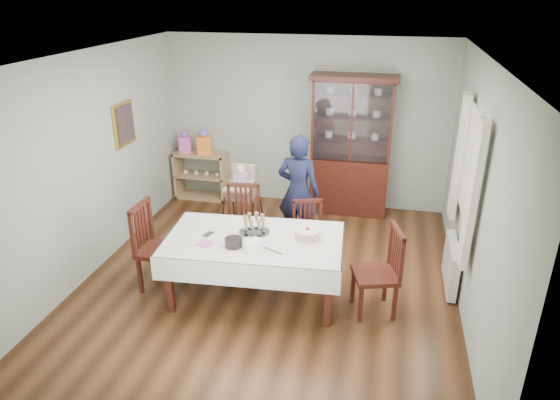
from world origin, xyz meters
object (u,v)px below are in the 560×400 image
(dining_table, at_px, (255,267))
(chair_end_left, at_px, (160,263))
(woman, at_px, (298,192))
(birthday_cake, at_px, (307,235))
(china_cabinet, at_px, (351,144))
(sideboard, at_px, (201,175))
(chair_far_left, at_px, (242,239))
(gift_bag_pink, at_px, (185,143))
(champagne_tray, at_px, (254,228))
(high_chair, at_px, (242,207))
(gift_bag_orange, at_px, (204,143))
(chair_far_right, at_px, (308,249))
(chair_end_right, at_px, (376,287))

(dining_table, relative_size, chair_end_left, 1.95)
(woman, distance_m, birthday_cake, 1.30)
(china_cabinet, bearing_deg, sideboard, 179.51)
(woman, bearing_deg, chair_far_left, 49.59)
(birthday_cake, distance_m, gift_bag_pink, 3.57)
(china_cabinet, bearing_deg, champagne_tray, -108.88)
(chair_far_left, bearing_deg, high_chair, 98.94)
(dining_table, distance_m, birthday_cake, 0.74)
(dining_table, height_order, gift_bag_orange, gift_bag_orange)
(champagne_tray, bearing_deg, high_chair, 112.01)
(china_cabinet, relative_size, chair_far_right, 2.45)
(birthday_cake, bearing_deg, china_cabinet, 84.42)
(china_cabinet, height_order, birthday_cake, china_cabinet)
(high_chair, xyz_separation_m, gift_bag_orange, (-0.97, 1.11, 0.57))
(champagne_tray, height_order, birthday_cake, birthday_cake)
(birthday_cake, bearing_deg, chair_far_right, 97.63)
(chair_far_right, relative_size, high_chair, 0.84)
(sideboard, xyz_separation_m, chair_end_left, (0.50, -2.71, -0.08))
(chair_far_right, bearing_deg, champagne_tray, -145.80)
(sideboard, xyz_separation_m, gift_bag_pink, (-0.24, -0.02, 0.56))
(dining_table, relative_size, sideboard, 2.31)
(dining_table, distance_m, gift_bag_orange, 3.14)
(chair_end_left, bearing_deg, chair_end_right, -86.55)
(china_cabinet, bearing_deg, chair_far_right, -100.14)
(high_chair, bearing_deg, dining_table, -65.70)
(chair_far_right, distance_m, chair_end_left, 1.85)
(chair_far_left, distance_m, gift_bag_orange, 2.32)
(china_cabinet, xyz_separation_m, gift_bag_orange, (-2.41, 0.00, -0.14))
(woman, bearing_deg, chair_end_right, 137.26)
(chair_far_left, relative_size, chair_far_right, 1.14)
(dining_table, distance_m, chair_far_left, 0.88)
(dining_table, height_order, chair_far_right, chair_far_right)
(china_cabinet, xyz_separation_m, gift_bag_pink, (-2.74, 0.00, -0.16))
(china_cabinet, relative_size, chair_far_left, 2.15)
(chair_end_left, height_order, gift_bag_pink, gift_bag_pink)
(woman, bearing_deg, birthday_cake, 112.54)
(chair_end_left, distance_m, gift_bag_orange, 2.81)
(dining_table, relative_size, china_cabinet, 0.96)
(chair_end_right, height_order, high_chair, high_chair)
(chair_far_left, bearing_deg, chair_far_right, -8.87)
(high_chair, distance_m, gift_bag_orange, 1.58)
(chair_end_left, distance_m, gift_bag_pink, 2.87)
(gift_bag_pink, bearing_deg, chair_far_right, -38.13)
(china_cabinet, distance_m, chair_far_right, 2.10)
(birthday_cake, bearing_deg, chair_far_left, 144.93)
(dining_table, bearing_deg, chair_end_left, -178.00)
(champagne_tray, bearing_deg, sideboard, 122.60)
(woman, bearing_deg, china_cabinet, -106.74)
(china_cabinet, height_order, gift_bag_orange, china_cabinet)
(china_cabinet, relative_size, chair_end_right, 2.13)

